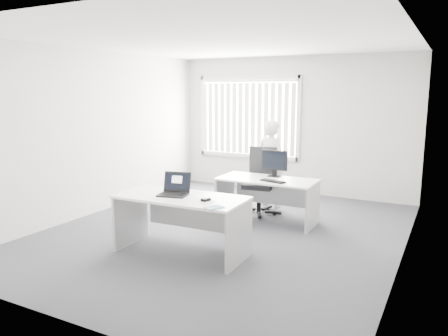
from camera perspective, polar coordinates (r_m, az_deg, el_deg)
The scene contains 18 objects.
ground at distance 6.70m, azimuth 0.08°, elevation -8.32°, with size 6.00×6.00×0.00m, color #46464D.
wall_back at distance 9.14m, azimuth 8.95°, elevation 5.49°, with size 5.00×0.02×2.80m, color beige.
wall_front at distance 4.03m, azimuth -20.33°, elevation -0.79°, with size 5.00×0.02×2.80m, color beige.
wall_left at distance 7.88m, azimuth -16.26°, elevation 4.48°, with size 0.02×6.00×2.80m, color beige.
wall_right at distance 5.68m, azimuth 22.98°, elevation 2.05°, with size 0.02×6.00×2.80m, color beige.
ceiling at distance 6.39m, azimuth 0.09°, elevation 16.24°, with size 5.00×6.00×0.02m, color silver.
window at distance 9.47m, azimuth 3.14°, elevation 6.66°, with size 2.32×0.06×1.76m, color beige.
blinds at distance 9.42m, azimuth 2.98°, elevation 6.46°, with size 2.20×0.10×1.50m, color white, non-canonical shape.
desk_near at distance 5.72m, azimuth -5.59°, elevation -5.78°, with size 1.72×0.85×0.77m.
desk_far at distance 7.10m, azimuth 5.61°, elevation -2.99°, with size 1.57×0.75×0.71m.
office_chair at distance 7.64m, azimuth 4.70°, elevation -3.26°, with size 0.73×0.73×1.14m.
person at distance 8.03m, azimuth 6.17°, elevation 0.60°, with size 0.58×0.38×1.60m, color silver.
laptop at distance 5.67m, azimuth -6.73°, elevation -2.20°, with size 0.37×0.33×0.29m, color black, non-canonical shape.
paper_sheet at distance 5.36m, azimuth -2.83°, elevation -4.44°, with size 0.30×0.21×0.00m, color white.
mouse at distance 5.39m, azimuth -2.39°, elevation -4.07°, with size 0.07×0.12×0.05m, color silver, non-canonical shape.
booklet at distance 5.09m, azimuth -1.34°, elevation -5.16°, with size 0.15×0.21×0.01m, color white.
keyboard at distance 6.83m, azimuth 6.38°, elevation -1.72°, with size 0.41×0.14×0.02m, color black.
monitor at distance 7.21m, azimuth 6.61°, elevation 0.59°, with size 0.44×0.13×0.44m, color black, non-canonical shape.
Camera 1 is at (2.97, -5.62, 2.12)m, focal length 35.00 mm.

